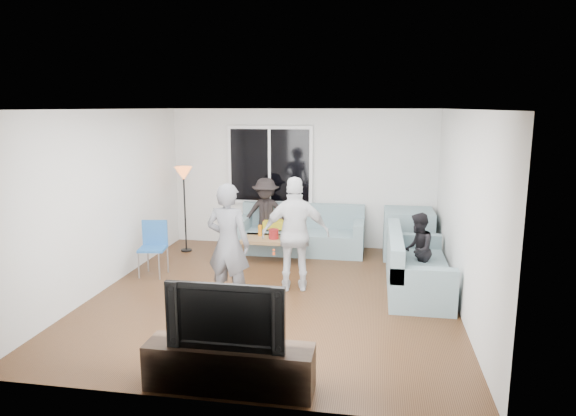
% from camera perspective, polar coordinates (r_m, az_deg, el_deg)
% --- Properties ---
extents(floor, '(5.00, 5.50, 0.04)m').
position_cam_1_polar(floor, '(7.45, -1.55, -9.72)').
color(floor, '#56351C').
rests_on(floor, ground).
extents(ceiling, '(5.00, 5.50, 0.04)m').
position_cam_1_polar(ceiling, '(6.97, -1.67, 11.02)').
color(ceiling, white).
rests_on(ceiling, ground).
extents(wall_back, '(5.00, 0.04, 2.60)m').
position_cam_1_polar(wall_back, '(9.79, 1.55, 3.30)').
color(wall_back, silver).
rests_on(wall_back, ground).
extents(wall_front, '(5.00, 0.04, 2.60)m').
position_cam_1_polar(wall_front, '(4.49, -8.55, -6.27)').
color(wall_front, silver).
rests_on(wall_front, ground).
extents(wall_left, '(0.04, 5.50, 2.60)m').
position_cam_1_polar(wall_left, '(7.97, -19.68, 0.85)').
color(wall_left, silver).
rests_on(wall_left, ground).
extents(wall_right, '(0.04, 5.50, 2.60)m').
position_cam_1_polar(wall_right, '(7.06, 18.90, -0.37)').
color(wall_right, silver).
rests_on(wall_right, ground).
extents(window_frame, '(1.62, 0.06, 1.47)m').
position_cam_1_polar(window_frame, '(9.78, -2.00, 4.76)').
color(window_frame, white).
rests_on(window_frame, wall_back).
extents(window_glass, '(1.50, 0.02, 1.35)m').
position_cam_1_polar(window_glass, '(9.74, -2.05, 4.74)').
color(window_glass, black).
rests_on(window_glass, window_frame).
extents(window_mullion, '(0.05, 0.03, 1.35)m').
position_cam_1_polar(window_mullion, '(9.73, -2.06, 4.73)').
color(window_mullion, white).
rests_on(window_mullion, window_frame).
extents(radiator, '(1.30, 0.12, 0.62)m').
position_cam_1_polar(radiator, '(9.96, -2.00, -2.37)').
color(radiator, silver).
rests_on(radiator, floor).
extents(potted_plant, '(0.23, 0.20, 0.39)m').
position_cam_1_polar(potted_plant, '(9.74, 0.80, 0.36)').
color(potted_plant, '#306327').
rests_on(potted_plant, radiator).
extents(vase, '(0.18, 0.18, 0.16)m').
position_cam_1_polar(vase, '(9.89, -3.34, -0.17)').
color(vase, white).
rests_on(vase, radiator).
extents(sofa_back_section, '(2.30, 0.85, 0.85)m').
position_cam_1_polar(sofa_back_section, '(9.46, 1.40, -2.38)').
color(sofa_back_section, gray).
rests_on(sofa_back_section, floor).
extents(sofa_right_section, '(2.00, 0.85, 0.85)m').
position_cam_1_polar(sofa_right_section, '(7.73, 14.18, -5.81)').
color(sofa_right_section, gray).
rests_on(sofa_right_section, floor).
extents(sofa_corner, '(0.85, 0.85, 0.85)m').
position_cam_1_polar(sofa_corner, '(9.39, 13.13, -2.78)').
color(sofa_corner, gray).
rests_on(sofa_corner, floor).
extents(cushion_yellow, '(0.39, 0.33, 0.14)m').
position_cam_1_polar(cushion_yellow, '(9.50, -1.48, -1.79)').
color(cushion_yellow, gold).
rests_on(cushion_yellow, sofa_back_section).
extents(cushion_red, '(0.42, 0.38, 0.13)m').
position_cam_1_polar(cushion_red, '(9.57, -1.43, -1.69)').
color(cushion_red, maroon).
rests_on(cushion_red, sofa_back_section).
extents(coffee_table, '(1.10, 0.61, 0.40)m').
position_cam_1_polar(coffee_table, '(9.00, -1.50, -4.56)').
color(coffee_table, olive).
rests_on(coffee_table, floor).
extents(pitcher, '(0.17, 0.17, 0.17)m').
position_cam_1_polar(pitcher, '(8.87, -1.60, -2.89)').
color(pitcher, maroon).
rests_on(pitcher, coffee_table).
extents(side_chair, '(0.46, 0.46, 0.86)m').
position_cam_1_polar(side_chair, '(8.41, -14.73, -4.43)').
color(side_chair, '#245A9E').
rests_on(side_chair, floor).
extents(floor_lamp, '(0.32, 0.32, 1.56)m').
position_cam_1_polar(floor_lamp, '(9.62, -11.33, -0.20)').
color(floor_lamp, orange).
rests_on(floor_lamp, floor).
extents(player_left, '(0.65, 0.47, 1.66)m').
position_cam_1_polar(player_left, '(6.96, -6.62, -3.98)').
color(player_left, '#4E4F53').
rests_on(player_left, floor).
extents(player_right, '(1.03, 0.57, 1.66)m').
position_cam_1_polar(player_right, '(7.42, 0.86, -2.92)').
color(player_right, silver).
rests_on(player_right, floor).
extents(spectator_right, '(0.50, 0.60, 1.11)m').
position_cam_1_polar(spectator_right, '(7.86, 14.13, -4.54)').
color(spectator_right, black).
rests_on(spectator_right, floor).
extents(spectator_back, '(0.91, 0.56, 1.36)m').
position_cam_1_polar(spectator_back, '(9.54, -2.47, -0.70)').
color(spectator_back, black).
rests_on(spectator_back, floor).
extents(tv_console, '(1.60, 0.40, 0.44)m').
position_cam_1_polar(tv_console, '(5.12, -6.48, -17.03)').
color(tv_console, '#322519').
rests_on(tv_console, floor).
extents(television, '(1.11, 0.15, 0.64)m').
position_cam_1_polar(television, '(4.89, -6.62, -11.44)').
color(television, black).
rests_on(television, tv_console).
extents(bottle_a, '(0.07, 0.07, 0.19)m').
position_cam_1_polar(bottle_a, '(9.08, -3.11, -2.50)').
color(bottle_a, orange).
rests_on(bottle_a, coffee_table).
extents(bottle_d, '(0.07, 0.07, 0.26)m').
position_cam_1_polar(bottle_d, '(8.79, -0.30, -2.73)').
color(bottle_d, orange).
rests_on(bottle_d, coffee_table).
extents(bottle_e, '(0.07, 0.07, 0.22)m').
position_cam_1_polar(bottle_e, '(9.03, 0.71, -2.49)').
color(bottle_e, black).
rests_on(bottle_e, coffee_table).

